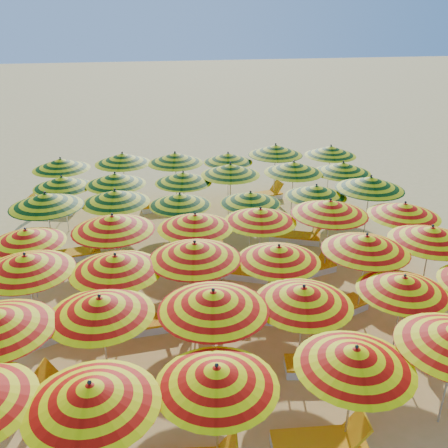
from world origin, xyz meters
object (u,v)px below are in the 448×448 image
(lounger_12, at_px, (436,291))
(umbrella_16, at_px, (366,243))
(umbrella_31, at_px, (115,179))
(lounger_19, at_px, (52,209))
(lounger_15, at_px, (74,254))
(lounger_10, at_px, (300,316))
(umbrella_1, at_px, (91,395))
(umbrella_29, at_px, (370,183))
(lounger_16, at_px, (196,243))
(lounger_20, at_px, (162,206))
(umbrella_37, at_px, (123,158))
(umbrella_2, at_px, (217,376))
(umbrella_23, at_px, (404,210))
(umbrella_13, at_px, (116,263))
(umbrella_26, at_px, (180,200))
(lounger_14, at_px, (309,269))
(umbrella_14, at_px, (195,251))
(umbrella_12, at_px, (26,263))
(lounger_6, at_px, (444,339))
(lounger_11, at_px, (336,310))
(umbrella_22, at_px, (330,207))
(umbrella_19, at_px, (113,223))
(beachgoer_b, at_px, (211,277))
(umbrella_40, at_px, (276,150))
(umbrella_32, at_px, (183,178))
(umbrella_39, at_px, (228,158))
(lounger_9, at_px, (215,313))
(umbrella_18, at_px, (26,236))
(umbrella_3, at_px, (355,358))
(lounger_21, at_px, (263,196))
(lounger_7, at_px, (60,330))
(umbrella_24, at_px, (46,200))
(umbrella_38, at_px, (175,158))
(umbrella_35, at_px, (343,168))
(umbrella_17, at_px, (431,234))
(umbrella_25, at_px, (115,197))
(lounger_5, at_px, (326,366))
(umbrella_15, at_px, (279,254))
(umbrella_34, at_px, (294,167))
(umbrella_28, at_px, (316,191))
(beachgoer_a, at_px, (102,296))
(umbrella_21, at_px, (260,215))
(umbrella_30, at_px, (62,182))
(umbrella_20, at_px, (195,221))
(lounger_4, at_px, (79,389))
(umbrella_36, at_px, (61,164))
(umbrella_41, at_px, (331,151))

(lounger_12, bearing_deg, umbrella_16, -147.39)
(umbrella_31, height_order, lounger_19, umbrella_31)
(lounger_15, bearing_deg, lounger_10, -47.37)
(umbrella_1, bearing_deg, umbrella_29, 44.95)
(lounger_12, height_order, lounger_16, same)
(lounger_20, bearing_deg, lounger_12, 130.33)
(umbrella_1, height_order, umbrella_37, same)
(umbrella_2, bearing_deg, umbrella_23, 43.26)
(umbrella_13, relative_size, umbrella_26, 1.12)
(lounger_14, bearing_deg, lounger_10, -128.73)
(umbrella_14, distance_m, umbrella_37, 8.58)
(umbrella_12, xyz_separation_m, lounger_6, (9.63, -1.91, -1.89))
(umbrella_23, relative_size, lounger_11, 1.47)
(lounger_19, bearing_deg, umbrella_22, 158.96)
(umbrella_14, bearing_deg, lounger_16, 83.70)
(umbrella_19, xyz_separation_m, beachgoer_b, (2.50, -1.03, -1.30))
(umbrella_14, height_order, umbrella_40, umbrella_14)
(umbrella_37, xyz_separation_m, lounger_14, (5.53, -6.34, -1.86))
(umbrella_32, distance_m, umbrella_39, 3.03)
(lounger_9, bearing_deg, umbrella_26, -69.34)
(lounger_6, bearing_deg, umbrella_18, -19.59)
(umbrella_3, height_order, lounger_21, umbrella_3)
(lounger_7, bearing_deg, umbrella_24, -104.00)
(umbrella_38, bearing_deg, lounger_14, -59.70)
(umbrella_23, bearing_deg, lounger_20, 138.92)
(umbrella_37, height_order, umbrella_39, umbrella_37)
(umbrella_1, xyz_separation_m, umbrella_16, (6.35, 4.20, 0.04))
(lounger_11, bearing_deg, umbrella_13, -22.33)
(umbrella_29, xyz_separation_m, lounger_21, (-2.52, 4.37, -1.94))
(umbrella_12, bearing_deg, lounger_21, 47.07)
(umbrella_35, height_order, lounger_14, umbrella_35)
(umbrella_17, distance_m, umbrella_25, 9.21)
(umbrella_24, height_order, lounger_5, umbrella_24)
(umbrella_15, relative_size, umbrella_18, 1.00)
(umbrella_34, relative_size, lounger_12, 1.53)
(umbrella_15, xyz_separation_m, umbrella_28, (2.39, 4.19, -0.05))
(lounger_10, bearing_deg, beachgoer_a, -176.22)
(umbrella_21, distance_m, lounger_5, 4.81)
(umbrella_34, height_order, lounger_5, umbrella_34)
(umbrella_19, height_order, umbrella_28, umbrella_19)
(umbrella_30, height_order, lounger_10, umbrella_30)
(umbrella_20, bearing_deg, lounger_4, -125.39)
(umbrella_12, xyz_separation_m, lounger_9, (4.39, 0.05, -1.89))
(umbrella_20, height_order, lounger_7, umbrella_20)
(umbrella_23, bearing_deg, umbrella_36, 149.22)
(umbrella_34, xyz_separation_m, umbrella_38, (-4.17, 1.88, 0.00))
(umbrella_39, distance_m, umbrella_40, 1.96)
(lounger_15, bearing_deg, umbrella_19, -67.30)
(umbrella_41, bearing_deg, lounger_7, -140.32)
(umbrella_13, relative_size, umbrella_39, 1.11)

